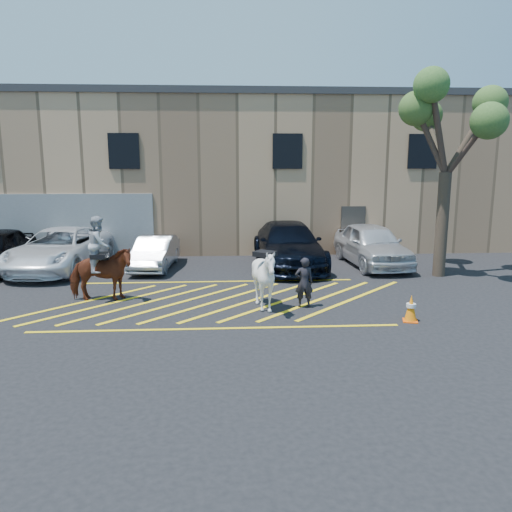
{
  "coord_description": "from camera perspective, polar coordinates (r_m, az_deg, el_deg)",
  "views": [
    {
      "loc": [
        0.31,
        -14.99,
        4.25
      ],
      "look_at": [
        1.23,
        0.2,
        1.3
      ],
      "focal_mm": 35.0,
      "sensor_mm": 36.0,
      "label": 1
    }
  ],
  "objects": [
    {
      "name": "saddled_white",
      "position": [
        14.22,
        1.02,
        -2.56
      ],
      "size": [
        2.17,
        2.21,
        1.84
      ],
      "color": "silver",
      "rests_on": "ground"
    },
    {
      "name": "mounted_bay",
      "position": [
        15.79,
        -17.38,
        -1.23
      ],
      "size": [
        1.99,
        0.94,
        2.6
      ],
      "color": "maroon",
      "rests_on": "ground"
    },
    {
      "name": "car_blue_suv",
      "position": [
        20.11,
        3.72,
        1.27
      ],
      "size": [
        2.65,
        6.06,
        1.73
      ],
      "primitive_type": "imported",
      "rotation": [
        0.0,
        0.0,
        0.04
      ],
      "color": "black",
      "rests_on": "ground"
    },
    {
      "name": "car_white_pickup",
      "position": [
        20.88,
        -21.5,
        0.71
      ],
      "size": [
        3.25,
        6.05,
        1.61
      ],
      "primitive_type": "imported",
      "rotation": [
        0.0,
        0.0,
        -0.1
      ],
      "color": "white",
      "rests_on": "ground"
    },
    {
      "name": "traffic_cone",
      "position": [
        13.95,
        17.29,
        -5.71
      ],
      "size": [
        0.47,
        0.47,
        0.73
      ],
      "color": "#FF530A",
      "rests_on": "ground"
    },
    {
      "name": "tree",
      "position": [
        19.36,
        21.21,
        14.53
      ],
      "size": [
        3.99,
        4.37,
        7.31
      ],
      "color": "#473C2B",
      "rests_on": "ground"
    },
    {
      "name": "car_silver_sedan",
      "position": [
        20.06,
        -11.47,
        0.37
      ],
      "size": [
        1.64,
        3.94,
        1.27
      ],
      "primitive_type": "imported",
      "rotation": [
        0.0,
        0.0,
        -0.08
      ],
      "color": "#979BA5",
      "rests_on": "ground"
    },
    {
      "name": "hatching_zone",
      "position": [
        15.29,
        -4.5,
        -5.18
      ],
      "size": [
        12.6,
        5.12,
        0.01
      ],
      "color": "yellow",
      "rests_on": "ground"
    },
    {
      "name": "handler",
      "position": [
        14.56,
        5.51,
        -3.03
      ],
      "size": [
        0.55,
        0.36,
        1.48
      ],
      "primitive_type": "imported",
      "rotation": [
        0.0,
        0.0,
        3.16
      ],
      "color": "black",
      "rests_on": "ground"
    },
    {
      "name": "ground",
      "position": [
        15.58,
        -4.48,
        -4.89
      ],
      "size": [
        90.0,
        90.0,
        0.0
      ],
      "primitive_type": "plane",
      "color": "black",
      "rests_on": "ground"
    },
    {
      "name": "warehouse",
      "position": [
        26.99,
        -4.19,
        9.68
      ],
      "size": [
        32.42,
        10.2,
        7.3
      ],
      "color": "tan",
      "rests_on": "ground"
    },
    {
      "name": "car_white_suv",
      "position": [
        20.79,
        13.09,
        1.29
      ],
      "size": [
        2.41,
        5.16,
        1.71
      ],
      "primitive_type": "imported",
      "rotation": [
        0.0,
        0.0,
        0.08
      ],
      "color": "silver",
      "rests_on": "ground"
    }
  ]
}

